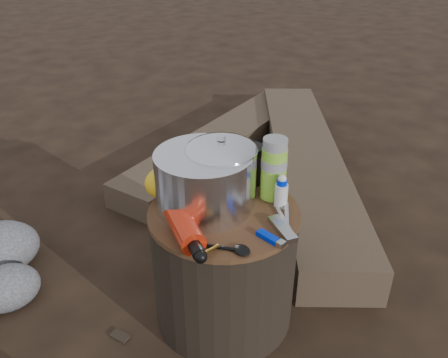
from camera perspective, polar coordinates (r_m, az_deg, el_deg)
name	(u,v)px	position (r m, az deg, el deg)	size (l,w,h in m)	color
ground	(224,312)	(1.50, 0.00, -16.18)	(60.00, 60.00, 0.00)	black
stump	(224,265)	(1.36, 0.00, -10.63)	(0.41, 0.41, 0.38)	black
log_main	(306,162)	(2.19, 10.08, 2.05)	(0.29, 1.70, 0.14)	#443527
log_small	(219,144)	(2.37, -0.58, 4.37)	(0.25, 1.37, 0.11)	#443527
foil_windscreen	(204,181)	(1.23, -2.48, -0.19)	(0.26, 0.26, 0.16)	silver
camping_pot	(221,171)	(1.24, -0.34, 0.97)	(0.19, 0.19, 0.19)	silver
fuel_bottle	(182,223)	(1.15, -5.25, -5.43)	(0.06, 0.26, 0.06)	red
thermos	(274,169)	(1.28, 6.20, 1.27)	(0.07, 0.07, 0.18)	#7DC030
travel_mug	(250,165)	(1.36, 3.21, 1.78)	(0.08, 0.08, 0.12)	black
stuff_sack	(168,182)	(1.30, -6.91, -0.33)	(0.14, 0.11, 0.09)	yellow
food_pouch	(188,165)	(1.34, -4.43, 1.70)	(0.10, 0.02, 0.13)	navy
lighter	(268,237)	(1.15, 5.52, -7.16)	(0.02, 0.08, 0.01)	#0021CC
multitool	(282,229)	(1.18, 7.26, -6.17)	(0.03, 0.11, 0.02)	#B1B1B6
pot_grabber	(284,220)	(1.21, 7.51, -5.08)	(0.04, 0.14, 0.01)	#B1B1B6
spork	(214,246)	(1.12, -1.22, -8.36)	(0.03, 0.14, 0.01)	black
squeeze_bottle	(281,193)	(1.26, 7.12, -1.69)	(0.04, 0.04, 0.09)	silver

